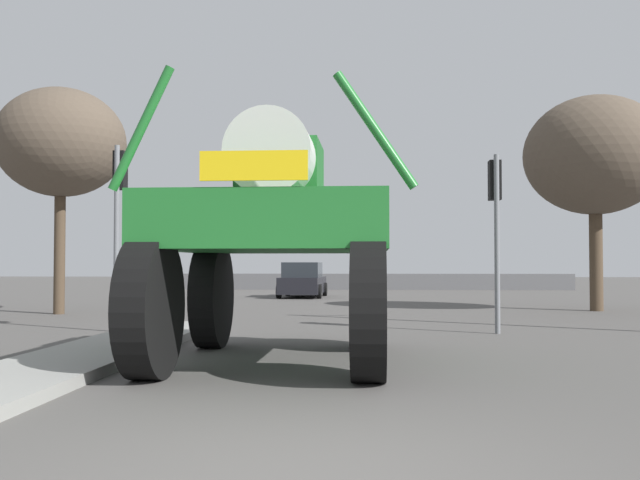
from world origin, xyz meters
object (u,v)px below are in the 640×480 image
Objects in this scene: traffic_signal_near_left at (119,196)px; bare_tree_right at (595,156)px; bare_tree_left at (61,143)px; sedan_ahead at (303,281)px; traffic_signal_near_right at (495,203)px; oversize_sprayer at (277,237)px.

traffic_signal_near_left is 14.68m from bare_tree_right.
bare_tree_right reaches higher than bare_tree_left.
bare_tree_left reaches higher than traffic_signal_near_left.
bare_tree_right is at bearing 8.51° from bare_tree_left.
sedan_ahead is 1.04× the size of traffic_signal_near_left.
bare_tree_left is 16.14m from bare_tree_right.
traffic_signal_near_right is 0.57× the size of bare_tree_left.
bare_tree_right is (12.47, 7.53, 1.87)m from traffic_signal_near_left.
bare_tree_right is at bearing 31.12° from traffic_signal_near_left.
oversize_sprayer reaches higher than traffic_signal_near_right.
bare_tree_left is 0.98× the size of bare_tree_right.
bare_tree_right is (15.96, 2.39, -0.16)m from bare_tree_left.
sedan_ahead is (-1.41, 21.21, -1.13)m from oversize_sprayer.
traffic_signal_near_left reaches higher than sedan_ahead.
traffic_signal_near_left is at bearing -55.78° from bare_tree_left.
sedan_ahead is 0.62× the size of bare_tree_right.
bare_tree_left is at bearing -171.49° from bare_tree_right.
bare_tree_right reaches higher than traffic_signal_near_left.
traffic_signal_near_right is (8.08, 0.00, -0.20)m from traffic_signal_near_left.
traffic_signal_near_left is 0.60× the size of bare_tree_right.
sedan_ahead is 13.49m from bare_tree_left.
traffic_signal_near_left reaches higher than traffic_signal_near_right.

